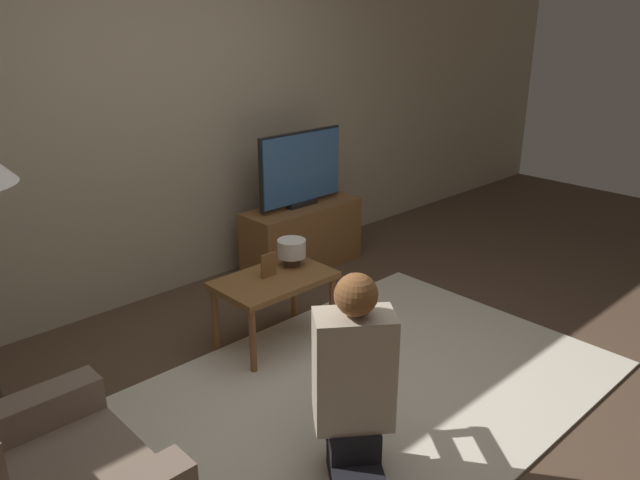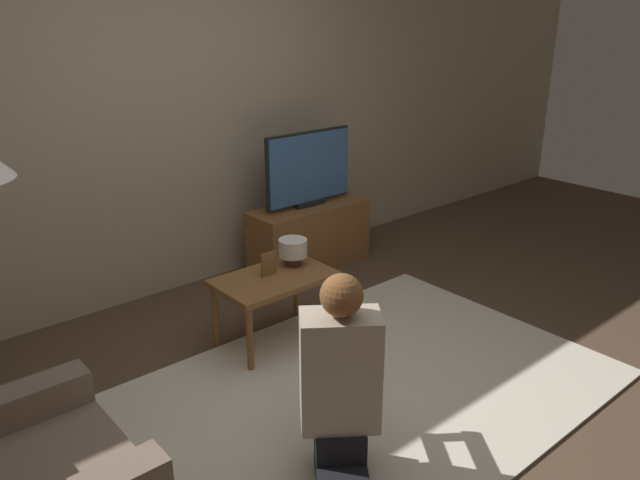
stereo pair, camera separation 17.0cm
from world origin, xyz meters
name	(u,v)px [view 2 (the right image)]	position (x,y,z in m)	size (l,w,h in m)	color
ground_plane	(351,399)	(0.00, 0.00, 0.00)	(10.00, 10.00, 0.00)	brown
wall_back	(162,113)	(0.00, 1.93, 1.30)	(10.00, 0.06, 2.60)	tan
rug	(351,398)	(0.00, 0.00, 0.01)	(2.90, 1.84, 0.02)	beige
tv_stand	(309,236)	(1.00, 1.56, 0.26)	(0.99, 0.37, 0.52)	brown
tv	(309,169)	(1.00, 1.56, 0.82)	(0.80, 0.08, 0.58)	black
coffee_table	(274,285)	(0.06, 0.76, 0.39)	(0.71, 0.45, 0.45)	brown
person_kneeling	(340,383)	(-0.44, -0.38, 0.48)	(0.67, 0.78, 0.97)	black
picture_frame	(269,264)	(0.05, 0.79, 0.52)	(0.11, 0.01, 0.15)	brown
table_lamp	(293,249)	(0.27, 0.83, 0.55)	(0.18, 0.18, 0.17)	#4C3823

